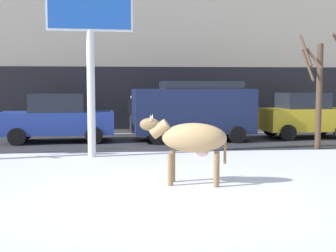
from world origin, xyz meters
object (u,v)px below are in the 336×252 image
at_px(pedestrian_near_billboard, 291,113).
at_px(pedestrian_by_cars, 132,114).
at_px(cow_tan, 191,139).
at_px(billboard, 90,12).
at_px(car_navy_van, 194,109).
at_px(car_yellow_hatchback, 305,116).
at_px(bare_tree_far_back, 319,87).
at_px(car_blue_sedan, 58,118).

relative_size(pedestrian_near_billboard, pedestrian_by_cars, 1.00).
distance_m(cow_tan, billboard, 5.76).
distance_m(cow_tan, car_navy_van, 7.75).
relative_size(car_yellow_hatchback, bare_tree_far_back, 0.93).
bearing_deg(car_navy_van, pedestrian_near_billboard, 31.39).
distance_m(car_yellow_hatchback, pedestrian_near_billboard, 2.55).
relative_size(billboard, car_navy_van, 1.18).
relative_size(cow_tan, pedestrian_by_cars, 1.12).
height_order(billboard, pedestrian_near_billboard, billboard).
bearing_deg(car_blue_sedan, billboard, -67.08).
distance_m(car_blue_sedan, pedestrian_near_billboard, 10.71).
xyz_separation_m(pedestrian_near_billboard, bare_tree_far_back, (-1.21, -5.69, 1.22)).
xyz_separation_m(billboard, pedestrian_near_billboard, (8.70, 6.74, -3.43)).
bearing_deg(car_blue_sedan, pedestrian_by_cars, 46.40).
xyz_separation_m(car_blue_sedan, car_navy_van, (5.21, -0.12, 0.33)).
xyz_separation_m(cow_tan, car_blue_sedan, (-4.04, 7.78, -0.09)).
height_order(car_navy_van, car_yellow_hatchback, car_navy_van).
relative_size(car_navy_van, car_yellow_hatchback, 1.31).
relative_size(billboard, pedestrian_by_cars, 3.21).
xyz_separation_m(billboard, bare_tree_far_back, (7.49, 1.05, -2.22)).
bearing_deg(cow_tan, car_navy_van, 81.33).
relative_size(car_blue_sedan, pedestrian_near_billboard, 2.49).
bearing_deg(bare_tree_far_back, cow_tan, -134.85).
height_order(billboard, bare_tree_far_back, billboard).
xyz_separation_m(car_navy_van, pedestrian_near_billboard, (5.07, 3.10, -0.36)).
bearing_deg(car_navy_van, cow_tan, -98.67).
relative_size(car_navy_van, bare_tree_far_back, 1.22).
height_order(cow_tan, car_yellow_hatchback, car_yellow_hatchback).
bearing_deg(car_blue_sedan, car_yellow_hatchback, 2.63).
height_order(cow_tan, pedestrian_by_cars, pedestrian_by_cars).
bearing_deg(pedestrian_by_cars, cow_tan, -83.59).
height_order(car_blue_sedan, car_yellow_hatchback, car_yellow_hatchback).
bearing_deg(billboard, cow_tan, -58.58).
bearing_deg(car_yellow_hatchback, pedestrian_by_cars, 160.40).
distance_m(pedestrian_by_cars, bare_tree_far_back, 8.54).
xyz_separation_m(billboard, pedestrian_by_cars, (1.25, 6.74, -3.43)).
bearing_deg(cow_tan, billboard, 121.42).
bearing_deg(pedestrian_near_billboard, cow_tan, -120.14).
height_order(car_yellow_hatchback, pedestrian_by_cars, car_yellow_hatchback).
relative_size(cow_tan, car_blue_sedan, 0.45).
bearing_deg(car_blue_sedan, bare_tree_far_back, -16.63).
bearing_deg(pedestrian_by_cars, car_navy_van, -52.49).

